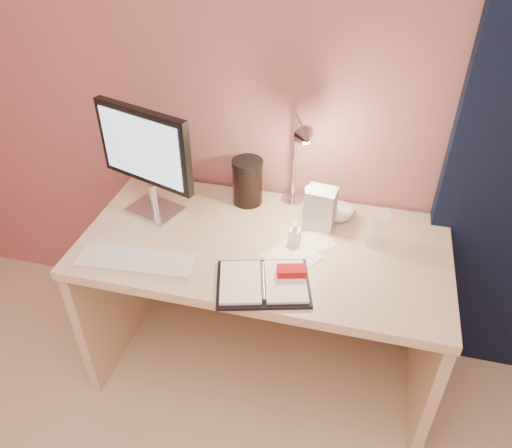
% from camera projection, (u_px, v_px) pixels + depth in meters
% --- Properties ---
extents(desk, '(1.40, 0.70, 0.73)m').
position_uv_depth(desk, '(267.00, 273.00, 2.10)').
color(desk, beige).
rests_on(desk, ground).
extents(monitor, '(0.42, 0.21, 0.46)m').
position_uv_depth(monitor, '(147.00, 153.00, 1.91)').
color(monitor, silver).
rests_on(monitor, desk).
extents(keyboard, '(0.44, 0.16, 0.02)m').
position_uv_depth(keyboard, '(136.00, 261.00, 1.81)').
color(keyboard, silver).
rests_on(keyboard, desk).
extents(planner, '(0.37, 0.32, 0.05)m').
position_uv_depth(planner, '(266.00, 282.00, 1.72)').
color(planner, black).
rests_on(planner, desk).
extents(paper_b, '(0.23, 0.23, 0.00)m').
position_uv_depth(paper_b, '(292.00, 257.00, 1.84)').
color(paper_b, white).
rests_on(paper_b, desk).
extents(paper_c, '(0.18, 0.18, 0.00)m').
position_uv_depth(paper_c, '(315.00, 241.00, 1.91)').
color(paper_c, white).
rests_on(paper_c, desk).
extents(coffee_cup, '(0.10, 0.10, 0.15)m').
position_uv_depth(coffee_cup, '(315.00, 207.00, 1.97)').
color(coffee_cup, white).
rests_on(coffee_cup, desk).
extents(clear_cup, '(0.08, 0.08, 0.14)m').
position_uv_depth(clear_cup, '(378.00, 228.00, 1.86)').
color(clear_cup, white).
rests_on(clear_cup, desk).
extents(bowl, '(0.17, 0.17, 0.04)m').
position_uv_depth(bowl, '(337.00, 213.00, 2.03)').
color(bowl, white).
rests_on(bowl, desk).
extents(lotion_bottle, '(0.04, 0.04, 0.09)m').
position_uv_depth(lotion_bottle, '(295.00, 233.00, 1.88)').
color(lotion_bottle, white).
rests_on(lotion_bottle, desk).
extents(dark_jar, '(0.13, 0.13, 0.18)m').
position_uv_depth(dark_jar, '(248.00, 184.00, 2.08)').
color(dark_jar, black).
rests_on(dark_jar, desk).
extents(product_box, '(0.12, 0.10, 0.17)m').
position_uv_depth(product_box, '(320.00, 208.00, 1.94)').
color(product_box, silver).
rests_on(product_box, desk).
extents(desk_lamp, '(0.16, 0.26, 0.42)m').
position_uv_depth(desk_lamp, '(281.00, 157.00, 1.90)').
color(desk_lamp, silver).
rests_on(desk_lamp, desk).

